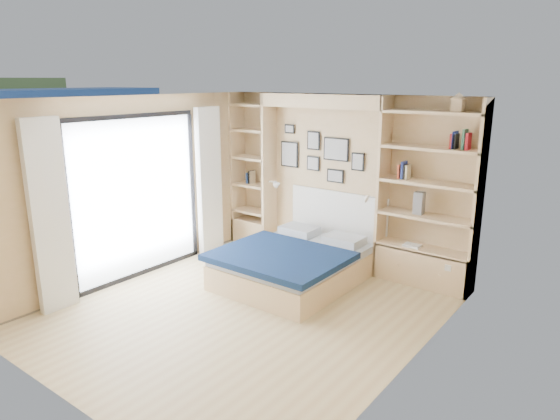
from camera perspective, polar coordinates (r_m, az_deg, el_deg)
The scene contains 9 objects.
ground at distance 6.12m, azimuth -3.80°, elevation -11.50°, with size 4.50×4.50×0.00m, color #CEB682.
room_shell at distance 7.12m, azimuth 1.74°, elevation 1.52°, with size 4.50×4.50×4.50m.
bed at distance 6.87m, azimuth 1.73°, elevation -6.03°, with size 1.65×2.15×1.07m.
photo_gallery at distance 7.63m, azimuth 4.45°, elevation 6.41°, with size 1.48×0.02×0.82m.
reading_lamps at distance 7.45m, azimuth 4.42°, elevation 2.27°, with size 1.92×0.12×0.15m.
shelf_decor at distance 6.79m, azimuth 14.34°, elevation 5.64°, with size 3.54×0.23×2.03m.
deck at distance 8.75m, azimuth -21.96°, elevation -4.37°, with size 3.20×4.00×0.05m, color #695F4E.
deck_chair at distance 8.61m, azimuth -15.85°, elevation -1.64°, with size 0.69×0.86×0.76m.
shipping_container at distance 15.75m, azimuth -23.88°, elevation 8.09°, with size 2.34×5.86×2.44m, color navy.
Camera 1 is at (3.63, -4.12, 2.70)m, focal length 32.00 mm.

